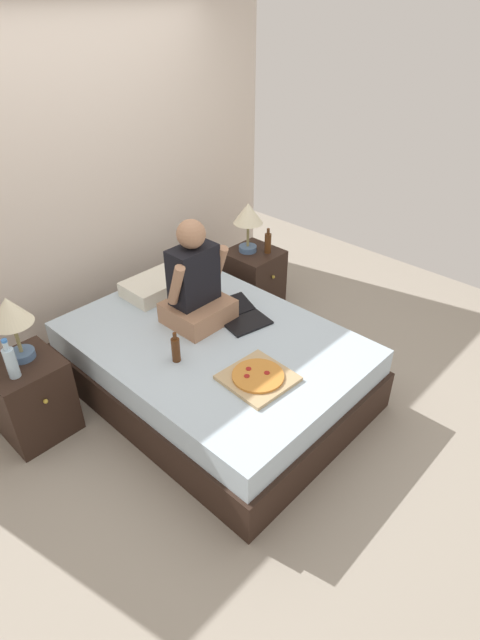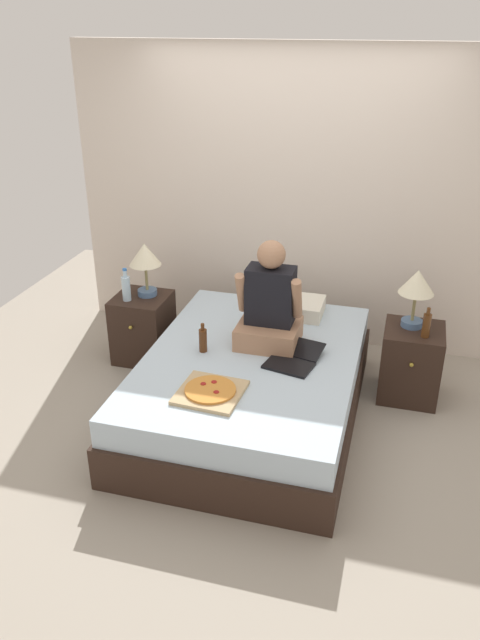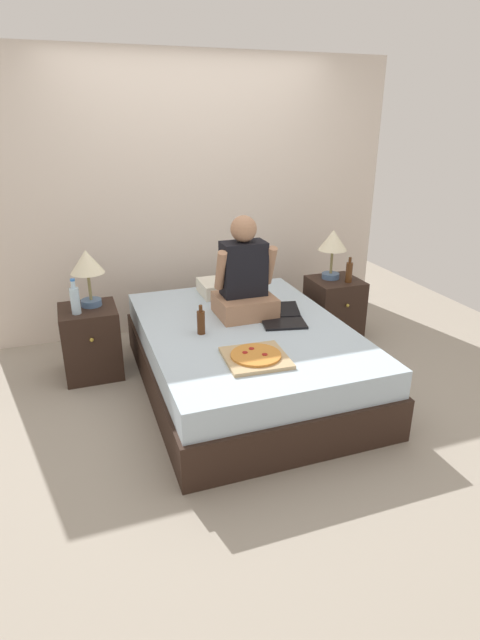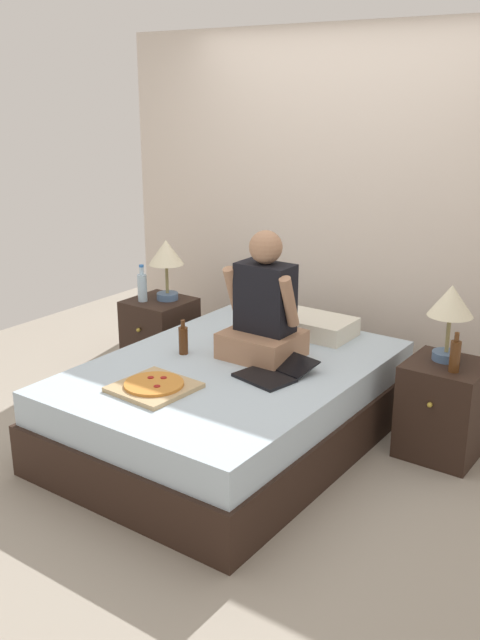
# 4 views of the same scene
# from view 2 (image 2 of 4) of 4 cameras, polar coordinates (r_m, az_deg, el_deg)

# --- Properties ---
(ground_plane) EXTENTS (5.85, 5.85, 0.00)m
(ground_plane) POSITION_cam_2_polar(r_m,az_deg,el_deg) (4.68, 0.98, -8.69)
(ground_plane) COLOR #9E9384
(wall_back) EXTENTS (3.85, 0.12, 2.50)m
(wall_back) POSITION_cam_2_polar(r_m,az_deg,el_deg) (5.40, 4.94, 10.82)
(wall_back) COLOR beige
(wall_back) RESTS_ON ground
(bed) EXTENTS (1.51, 2.09, 0.50)m
(bed) POSITION_cam_2_polar(r_m,az_deg,el_deg) (4.54, 1.00, -6.12)
(bed) COLOR black
(bed) RESTS_ON ground
(nightstand_left) EXTENTS (0.44, 0.47, 0.57)m
(nightstand_left) POSITION_cam_2_polar(r_m,az_deg,el_deg) (5.35, -8.85, -0.68)
(nightstand_left) COLOR black
(nightstand_left) RESTS_ON ground
(lamp_on_left_nightstand) EXTENTS (0.26, 0.26, 0.45)m
(lamp_on_left_nightstand) POSITION_cam_2_polar(r_m,az_deg,el_deg) (5.13, -8.68, 5.62)
(lamp_on_left_nightstand) COLOR #4C6B93
(lamp_on_left_nightstand) RESTS_ON nightstand_left
(water_bottle) EXTENTS (0.07, 0.07, 0.28)m
(water_bottle) POSITION_cam_2_polar(r_m,az_deg,el_deg) (5.14, -10.37, 2.94)
(water_bottle) COLOR silver
(water_bottle) RESTS_ON nightstand_left
(nightstand_right) EXTENTS (0.44, 0.47, 0.57)m
(nightstand_right) POSITION_cam_2_polar(r_m,az_deg,el_deg) (4.94, 15.33, -3.79)
(nightstand_right) COLOR black
(nightstand_right) RESTS_ON ground
(lamp_on_right_nightstand) EXTENTS (0.26, 0.26, 0.45)m
(lamp_on_right_nightstand) POSITION_cam_2_polar(r_m,az_deg,el_deg) (4.72, 15.86, 3.01)
(lamp_on_right_nightstand) COLOR #4C6B93
(lamp_on_right_nightstand) RESTS_ON nightstand_right
(beer_bottle) EXTENTS (0.06, 0.06, 0.23)m
(beer_bottle) POSITION_cam_2_polar(r_m,az_deg,el_deg) (4.68, 16.69, -0.43)
(beer_bottle) COLOR #512D14
(beer_bottle) RESTS_ON nightstand_right
(pillow) EXTENTS (0.52, 0.34, 0.12)m
(pillow) POSITION_cam_2_polar(r_m,az_deg,el_deg) (5.03, 4.64, 1.26)
(pillow) COLOR silver
(pillow) RESTS_ON bed
(person_seated) EXTENTS (0.47, 0.40, 0.78)m
(person_seated) POSITION_cam_2_polar(r_m,az_deg,el_deg) (4.47, 2.73, 1.21)
(person_seated) COLOR #A37556
(person_seated) RESTS_ON bed
(laptop) EXTENTS (0.40, 0.47, 0.07)m
(laptop) POSITION_cam_2_polar(r_m,az_deg,el_deg) (4.34, 4.84, -3.63)
(laptop) COLOR black
(laptop) RESTS_ON bed
(pizza_box) EXTENTS (0.42, 0.42, 0.05)m
(pizza_box) POSITION_cam_2_polar(r_m,az_deg,el_deg) (3.99, -2.73, -6.55)
(pizza_box) COLOR tan
(pizza_box) RESTS_ON bed
(beer_bottle_on_bed) EXTENTS (0.06, 0.06, 0.22)m
(beer_bottle_on_bed) POSITION_cam_2_polar(r_m,az_deg,el_deg) (4.44, -3.41, -1.82)
(beer_bottle_on_bed) COLOR #4C2811
(beer_bottle_on_bed) RESTS_ON bed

